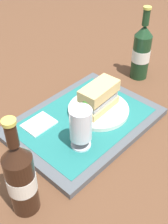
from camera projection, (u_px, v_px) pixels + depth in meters
The scene contains 9 objects.
ground_plane at pixel (84, 124), 0.91m from camera, with size 3.00×3.00×0.00m, color brown.
tray at pixel (84, 122), 0.90m from camera, with size 0.44×0.32×0.02m, color #4C5156.
placemat at pixel (84, 119), 0.90m from camera, with size 0.38×0.27×0.00m, color #1E6B66.
plate at pixel (98, 110), 0.92m from camera, with size 0.19×0.19×0.01m, color silver.
sandwich at pixel (98, 97), 0.89m from camera, with size 0.14×0.07×0.08m.
beer_glass at pixel (81, 127), 0.77m from camera, with size 0.06×0.06×0.12m.
napkin_folded at pixel (39, 124), 0.88m from camera, with size 0.09×0.07×0.01m, color white.
beer_bottle at pixel (21, 178), 0.62m from camera, with size 0.07×0.07×0.27m.
second_bottle at pixel (141, 52), 1.06m from camera, with size 0.07×0.07×0.27m.
Camera 1 is at (0.50, 0.46, 0.61)m, focal length 47.30 mm.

